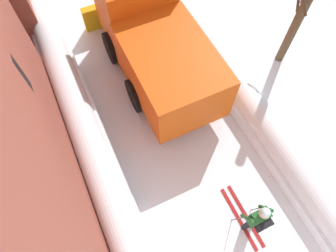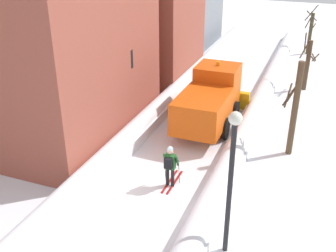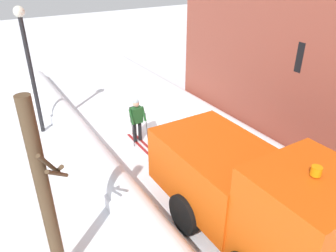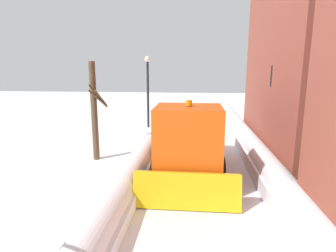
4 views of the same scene
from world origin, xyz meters
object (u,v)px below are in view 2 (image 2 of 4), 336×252
(street_lamp, at_px, (231,167))
(skier, at_px, (170,164))
(traffic_light_pole, at_px, (130,75))
(plow_truck, at_px, (210,100))
(bare_tree_near, at_px, (295,109))
(bare_tree_mid, at_px, (308,64))
(bare_tree_far, at_px, (310,32))

(street_lamp, bearing_deg, skier, 136.93)
(skier, height_order, street_lamp, street_lamp)
(traffic_light_pole, bearing_deg, plow_truck, 28.79)
(plow_truck, distance_m, bare_tree_near, 4.59)
(plow_truck, xyz_separation_m, bare_tree_mid, (4.29, 7.39, 0.24))
(skier, xyz_separation_m, street_lamp, (2.98, -2.79, 2.15))
(skier, height_order, bare_tree_near, bare_tree_near)
(traffic_light_pole, bearing_deg, bare_tree_near, 3.45)
(bare_tree_near, height_order, bare_tree_mid, bare_tree_near)
(skier, bearing_deg, traffic_light_pole, 132.29)
(traffic_light_pole, height_order, bare_tree_near, bare_tree_near)
(traffic_light_pole, xyz_separation_m, bare_tree_near, (7.83, 0.47, -0.73))
(street_lamp, xyz_separation_m, bare_tree_mid, (1.23, 16.14, -1.43))
(plow_truck, height_order, street_lamp, street_lamp)
(traffic_light_pole, height_order, street_lamp, street_lamp)
(skier, relative_size, bare_tree_near, 0.41)
(traffic_light_pole, distance_m, bare_tree_mid, 12.27)
(skier, distance_m, bare_tree_mid, 14.01)
(skier, height_order, bare_tree_far, bare_tree_far)
(bare_tree_mid, bearing_deg, plow_truck, -120.11)
(plow_truck, relative_size, traffic_light_pole, 1.41)
(plow_truck, height_order, skier, plow_truck)
(street_lamp, height_order, bare_tree_mid, street_lamp)
(plow_truck, xyz_separation_m, street_lamp, (3.06, -8.74, 1.67))
(street_lamp, height_order, bare_tree_far, street_lamp)
(plow_truck, bearing_deg, skier, -89.30)
(bare_tree_mid, distance_m, bare_tree_far, 8.75)
(bare_tree_mid, relative_size, bare_tree_far, 0.91)
(plow_truck, bearing_deg, traffic_light_pole, -151.21)
(plow_truck, bearing_deg, bare_tree_mid, 59.89)
(bare_tree_near, bearing_deg, plow_truck, 160.82)
(skier, distance_m, bare_tree_far, 22.43)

